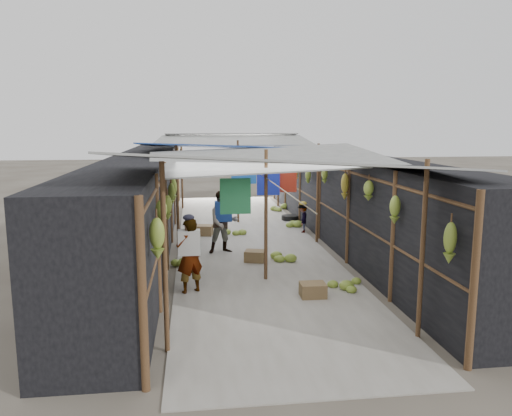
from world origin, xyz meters
name	(u,v)px	position (x,y,z in m)	size (l,w,h in m)	color
ground	(297,344)	(0.00, 0.00, 0.00)	(80.00, 80.00, 0.00)	#6B6356
aisle_slab	(247,240)	(0.00, 6.50, 0.01)	(3.60, 16.00, 0.02)	#9E998E
stall_left	(143,200)	(-2.70, 6.50, 1.15)	(1.40, 15.00, 2.30)	black
stall_right	(345,196)	(2.70, 6.50, 1.15)	(1.40, 15.00, 2.30)	black
crate_near	(255,256)	(-0.05, 4.33, 0.13)	(0.44, 0.36, 0.27)	brown
crate_mid	(313,290)	(0.69, 1.85, 0.14)	(0.45, 0.36, 0.27)	brown
crate_back	(204,230)	(-1.12, 7.22, 0.15)	(0.47, 0.38, 0.30)	brown
black_basin	(290,218)	(1.70, 9.15, 0.08)	(0.55, 0.55, 0.16)	black
vendor_elderly	(189,256)	(-1.50, 2.39, 0.70)	(0.51, 0.34, 1.41)	white
shopper_blue	(223,222)	(-0.70, 5.24, 0.76)	(0.73, 0.57, 1.51)	#2149A9
vendor_seated	(303,218)	(1.70, 7.24, 0.43)	(0.55, 0.32, 0.85)	#4F4944
market_canopy	(246,150)	(0.03, 6.84, 2.40)	(5.62, 15.20, 2.77)	brown
hanging_bananas	(249,180)	(0.03, 6.21, 1.65)	(3.96, 14.18, 0.83)	olive
floor_bananas	(275,238)	(0.68, 6.02, 0.14)	(3.95, 9.40, 0.30)	olive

